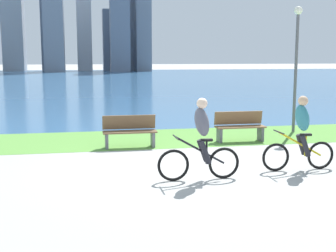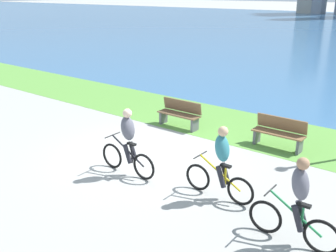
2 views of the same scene
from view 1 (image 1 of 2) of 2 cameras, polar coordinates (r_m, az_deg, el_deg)
The scene contains 9 objects.
ground_plane at distance 10.36m, azimuth 0.75°, elevation -5.30°, with size 300.00×300.00×0.00m, color #9E9E99.
grass_strip_bayside at distance 13.99m, azimuth -2.34°, elevation -1.59°, with size 120.00×3.34×0.01m, color #59933D.
bay_water_surface at distance 52.69m, azimuth -8.63°, elevation 5.94°, with size 300.00×74.61×0.00m, color #386693.
cyclist_lead at distance 9.19m, azimuth 4.21°, elevation -1.78°, with size 1.74×0.52×1.70m.
cyclist_trailing at distance 10.39m, azimuth 16.58°, elevation -0.93°, with size 1.72×0.52×1.68m.
bench_near_path at distance 12.62m, azimuth -4.91°, elevation -0.70°, with size 1.50×0.47×0.90m.
bench_far_along_path at distance 13.64m, azimuth 9.12°, elevation -0.07°, with size 1.50×0.47×0.90m.
lamppost_tall at distance 15.64m, azimuth 16.06°, elevation 9.11°, with size 0.28×0.28×4.17m.
city_skyline_far_shore at distance 83.03m, azimuth -13.01°, elevation 13.61°, with size 32.59×11.29×26.04m.
Camera 1 is at (-2.01, -9.85, 2.52)m, focal length 47.83 mm.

